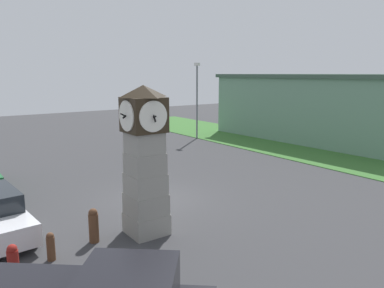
{
  "coord_description": "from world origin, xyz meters",
  "views": [
    {
      "loc": [
        13.64,
        -7.73,
        5.42
      ],
      "look_at": [
        1.16,
        1.22,
        2.51
      ],
      "focal_mm": 35.0,
      "sensor_mm": 36.0,
      "label": 1
    }
  ],
  "objects_px": {
    "bollard_mid_row": "(13,263)",
    "clock_tower": "(145,161)",
    "bollard_end_row": "(94,225)",
    "bollard_far_row": "(51,246)",
    "street_lamp_near_road": "(197,95)"
  },
  "relations": [
    {
      "from": "bollard_far_row",
      "to": "street_lamp_near_road",
      "type": "bearing_deg",
      "value": 132.15
    },
    {
      "from": "clock_tower",
      "to": "bollard_far_row",
      "type": "xyz_separation_m",
      "value": [
        0.05,
        -3.21,
        -2.11
      ]
    },
    {
      "from": "bollard_mid_row",
      "to": "street_lamp_near_road",
      "type": "distance_m",
      "value": 22.98
    },
    {
      "from": "bollard_far_row",
      "to": "street_lamp_near_road",
      "type": "height_order",
      "value": "street_lamp_near_road"
    },
    {
      "from": "clock_tower",
      "to": "bollard_far_row",
      "type": "height_order",
      "value": "clock_tower"
    },
    {
      "from": "street_lamp_near_road",
      "to": "bollard_mid_row",
      "type": "bearing_deg",
      "value": -48.53
    },
    {
      "from": "bollard_mid_row",
      "to": "clock_tower",
      "type": "bearing_deg",
      "value": 99.28
    },
    {
      "from": "bollard_mid_row",
      "to": "bollard_end_row",
      "type": "relative_size",
      "value": 0.93
    },
    {
      "from": "bollard_far_row",
      "to": "street_lamp_near_road",
      "type": "relative_size",
      "value": 0.14
    },
    {
      "from": "clock_tower",
      "to": "bollard_mid_row",
      "type": "xyz_separation_m",
      "value": [
        0.71,
        -4.33,
        -2.01
      ]
    },
    {
      "from": "street_lamp_near_road",
      "to": "bollard_far_row",
      "type": "bearing_deg",
      "value": -47.85
    },
    {
      "from": "bollard_mid_row",
      "to": "bollard_end_row",
      "type": "xyz_separation_m",
      "value": [
        -1.08,
        2.6,
        0.04
      ]
    },
    {
      "from": "clock_tower",
      "to": "street_lamp_near_road",
      "type": "xyz_separation_m",
      "value": [
        -14.37,
        12.73,
        1.08
      ]
    },
    {
      "from": "bollard_mid_row",
      "to": "bollard_end_row",
      "type": "bearing_deg",
      "value": 112.64
    },
    {
      "from": "bollard_mid_row",
      "to": "bollard_end_row",
      "type": "height_order",
      "value": "bollard_end_row"
    }
  ]
}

